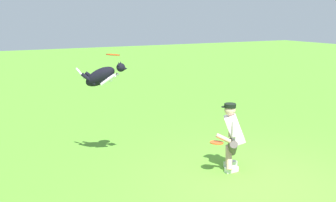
{
  "coord_description": "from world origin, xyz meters",
  "views": [
    {
      "loc": [
        4.19,
        4.69,
        2.88
      ],
      "look_at": [
        0.96,
        -1.54,
        1.29
      ],
      "focal_mm": 40.16,
      "sensor_mm": 36.0,
      "label": 1
    }
  ],
  "objects": [
    {
      "name": "ground_plane",
      "position": [
        0.0,
        0.0,
        0.0
      ],
      "size": [
        60.0,
        60.0,
        0.0
      ],
      "primitive_type": "plane",
      "color": "#589B2E"
    },
    {
      "name": "person",
      "position": [
        -0.0,
        -0.75,
        0.7
      ],
      "size": [
        0.71,
        0.62,
        1.29
      ],
      "rotation": [
        0.0,
        0.0,
        -0.57
      ],
      "color": "silver",
      "rests_on": "ground_plane"
    },
    {
      "name": "dog",
      "position": [
        1.99,
        -2.36,
        1.73
      ],
      "size": [
        0.87,
        0.74,
        0.59
      ],
      "rotation": [
        0.0,
        0.0,
        2.45
      ],
      "color": "black"
    },
    {
      "name": "frisbee_flying",
      "position": [
        1.8,
        -2.23,
        2.15
      ],
      "size": [
        0.31,
        0.31,
        0.08
      ],
      "primitive_type": "cylinder",
      "rotation": [
        0.14,
        0.09,
        4.89
      ],
      "color": "#E7451A"
    },
    {
      "name": "frisbee_held",
      "position": [
        0.38,
        -0.71,
        0.61
      ],
      "size": [
        0.35,
        0.35,
        0.04
      ],
      "primitive_type": "cylinder",
      "rotation": [
        0.01,
        0.08,
        3.82
      ],
      "color": "#DF4F1C",
      "rests_on": "person"
    }
  ]
}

